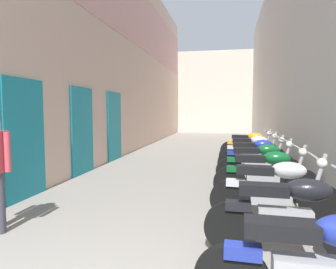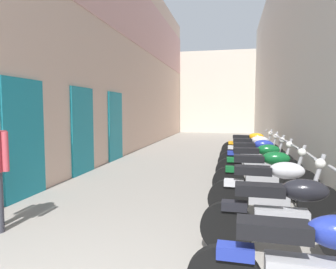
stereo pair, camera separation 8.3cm
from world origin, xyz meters
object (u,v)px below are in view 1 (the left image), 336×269
(motorcycle_second, at_px, (291,214))
(motorcycle_fifth, at_px, (260,163))
(motorcycle_nearest, at_px, (322,267))
(motorcycle_eighth, at_px, (249,145))
(motorcycle_seventh, at_px, (252,150))
(motorcycle_third, at_px, (275,189))
(motorcycle_sixth, at_px, (256,156))
(motorcycle_fourth, at_px, (266,173))

(motorcycle_second, height_order, motorcycle_fifth, same)
(motorcycle_nearest, bearing_deg, motorcycle_eighth, 90.00)
(motorcycle_nearest, xyz_separation_m, motorcycle_seventh, (0.00, 6.51, 0.00))
(motorcycle_third, xyz_separation_m, motorcycle_fifth, (-0.00, 2.20, 0.00))
(motorcycle_nearest, relative_size, motorcycle_eighth, 1.01)
(motorcycle_nearest, relative_size, motorcycle_sixth, 1.00)
(motorcycle_third, bearing_deg, motorcycle_eighth, 90.00)
(motorcycle_sixth, bearing_deg, motorcycle_nearest, -90.00)
(motorcycle_third, relative_size, motorcycle_seventh, 1.00)
(motorcycle_fourth, relative_size, motorcycle_eighth, 1.01)
(motorcycle_fifth, height_order, motorcycle_sixth, same)
(motorcycle_third, relative_size, motorcycle_sixth, 1.00)
(motorcycle_nearest, distance_m, motorcycle_second, 1.12)
(motorcycle_second, xyz_separation_m, motorcycle_fifth, (-0.00, 3.27, 0.00))
(motorcycle_fourth, bearing_deg, motorcycle_seventh, 90.00)
(motorcycle_sixth, bearing_deg, motorcycle_eighth, 90.00)
(motorcycle_third, relative_size, motorcycle_fifth, 1.00)
(motorcycle_fourth, bearing_deg, motorcycle_eighth, 90.00)
(motorcycle_fourth, xyz_separation_m, motorcycle_fifth, (-0.00, 1.12, 0.00))
(motorcycle_third, distance_m, motorcycle_sixth, 3.20)
(motorcycle_third, distance_m, motorcycle_fifth, 2.20)
(motorcycle_fifth, height_order, motorcycle_seventh, same)
(motorcycle_third, xyz_separation_m, motorcycle_eighth, (-0.00, 5.48, 0.00))
(motorcycle_nearest, distance_m, motorcycle_fourth, 3.27)
(motorcycle_fourth, height_order, motorcycle_sixth, same)
(motorcycle_fifth, bearing_deg, motorcycle_seventh, 90.00)
(motorcycle_nearest, bearing_deg, motorcycle_seventh, 90.00)
(motorcycle_eighth, bearing_deg, motorcycle_fourth, -90.00)
(motorcycle_fourth, relative_size, motorcycle_seventh, 1.00)
(motorcycle_fourth, bearing_deg, motorcycle_nearest, -90.00)
(motorcycle_nearest, distance_m, motorcycle_seventh, 6.51)
(motorcycle_second, distance_m, motorcycle_eighth, 6.56)
(motorcycle_nearest, bearing_deg, motorcycle_fifth, 90.00)
(motorcycle_second, relative_size, motorcycle_third, 1.00)
(motorcycle_second, height_order, motorcycle_fourth, same)
(motorcycle_nearest, distance_m, motorcycle_sixth, 5.39)
(motorcycle_second, distance_m, motorcycle_third, 1.07)
(motorcycle_nearest, height_order, motorcycle_seventh, same)
(motorcycle_third, height_order, motorcycle_fourth, same)
(motorcycle_third, bearing_deg, motorcycle_nearest, -90.00)
(motorcycle_third, bearing_deg, motorcycle_seventh, 90.00)
(motorcycle_nearest, distance_m, motorcycle_fifth, 4.39)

